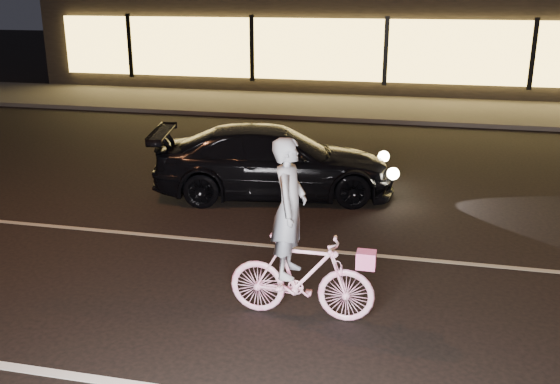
# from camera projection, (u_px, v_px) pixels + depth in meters

# --- Properties ---
(ground) EXTENTS (90.00, 90.00, 0.00)m
(ground) POSITION_uv_depth(u_px,v_px,m) (289.00, 320.00, 6.95)
(ground) COLOR black
(ground) RESTS_ON ground
(lane_stripe_far) EXTENTS (60.00, 0.10, 0.01)m
(lane_stripe_far) POSITION_uv_depth(u_px,v_px,m) (319.00, 250.00, 8.81)
(lane_stripe_far) COLOR gray
(lane_stripe_far) RESTS_ON ground
(sidewalk) EXTENTS (30.00, 4.00, 0.12)m
(sidewalk) POSITION_uv_depth(u_px,v_px,m) (379.00, 108.00, 18.98)
(sidewalk) COLOR #383533
(sidewalk) RESTS_ON ground
(storefront) EXTENTS (25.40, 8.42, 4.20)m
(storefront) POSITION_uv_depth(u_px,v_px,m) (394.00, 27.00, 23.86)
(storefront) COLOR black
(storefront) RESTS_ON ground
(cyclist) EXTENTS (1.64, 0.56, 2.06)m
(cyclist) POSITION_uv_depth(u_px,v_px,m) (298.00, 256.00, 6.82)
(cyclist) COLOR #FA54A4
(cyclist) RESTS_ON ground
(sedan) EXTENTS (4.50, 2.56, 1.23)m
(sedan) POSITION_uv_depth(u_px,v_px,m) (274.00, 161.00, 11.03)
(sedan) COLOR black
(sedan) RESTS_ON ground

